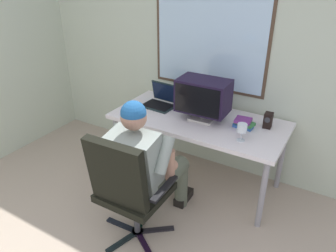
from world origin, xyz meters
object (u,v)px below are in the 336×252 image
at_px(desk, 198,125).
at_px(book_stack, 244,123).
at_px(person_seated, 146,161).
at_px(laptop, 161,100).
at_px(desk_speaker, 268,120).
at_px(wine_glass, 242,129).
at_px(crt_monitor, 203,96).
at_px(office_chair, 127,186).

bearing_deg(desk, book_stack, 4.80).
distance_m(person_seated, laptop, 0.94).
bearing_deg(person_seated, desk_speaker, 51.80).
height_order(laptop, book_stack, laptop).
height_order(person_seated, book_stack, person_seated).
height_order(wine_glass, desk_speaker, wine_glass).
height_order(crt_monitor, book_stack, crt_monitor).
bearing_deg(office_chair, book_stack, 64.06).
distance_m(person_seated, desk_speaker, 1.16).
bearing_deg(wine_glass, laptop, 163.08).
bearing_deg(crt_monitor, laptop, 169.21).
xyz_separation_m(desk, wine_glass, (0.49, -0.19, 0.17)).
distance_m(laptop, desk_speaker, 1.09).
bearing_deg(desk_speaker, desk, -165.91).
height_order(laptop, desk_speaker, laptop).
distance_m(desk, laptop, 0.50).
xyz_separation_m(desk, crt_monitor, (0.04, 0.00, 0.30)).
distance_m(crt_monitor, book_stack, 0.44).
distance_m(desk, person_seated, 0.76).
xyz_separation_m(office_chair, wine_glass, (0.58, 0.83, 0.26)).
bearing_deg(desk_speaker, laptop, -177.05).
xyz_separation_m(laptop, desk_speaker, (1.08, 0.06, 0.01)).
distance_m(person_seated, wine_glass, 0.83).
xyz_separation_m(office_chair, book_stack, (0.52, 1.06, 0.20)).
bearing_deg(office_chair, wine_glass, 55.26).
xyz_separation_m(crt_monitor, wine_glass, (0.45, -0.20, -0.13)).
height_order(desk, book_stack, book_stack).
relative_size(desk, laptop, 4.92).
distance_m(person_seated, crt_monitor, 0.83).
bearing_deg(crt_monitor, book_stack, 5.24).
height_order(crt_monitor, wine_glass, crt_monitor).
height_order(person_seated, desk_speaker, person_seated).
relative_size(laptop, desk_speaker, 2.38).
height_order(person_seated, laptop, person_seated).
bearing_deg(wine_glass, office_chair, -124.74).
xyz_separation_m(desk, person_seated, (-0.10, -0.75, -0.03)).
height_order(office_chair, crt_monitor, crt_monitor).
distance_m(desk, wine_glass, 0.55).
distance_m(person_seated, book_stack, 0.95).
xyz_separation_m(desk, laptop, (-0.47, 0.10, 0.12)).
bearing_deg(book_stack, person_seated, -123.87).
distance_m(desk, office_chair, 1.03).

